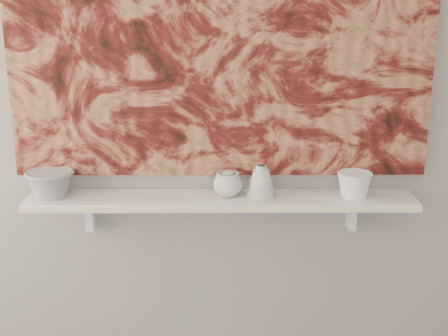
{
  "coord_description": "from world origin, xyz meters",
  "views": [
    {
      "loc": [
        0.0,
        -0.62,
        1.67
      ],
      "look_at": [
        0.01,
        1.49,
        1.04
      ],
      "focal_mm": 50.0,
      "sensor_mm": 36.0,
      "label": 1
    }
  ],
  "objects_px": {
    "painting": "(221,22)",
    "cup_cream": "(228,184)",
    "bowl_white": "(354,184)",
    "bowl_grey": "(50,183)",
    "bell_vessel": "(261,181)",
    "shelf": "(221,200)"
  },
  "relations": [
    {
      "from": "painting",
      "to": "bowl_grey",
      "type": "height_order",
      "value": "painting"
    },
    {
      "from": "painting",
      "to": "bowl_grey",
      "type": "relative_size",
      "value": 8.6
    },
    {
      "from": "bowl_grey",
      "to": "bowl_white",
      "type": "bearing_deg",
      "value": 0.0
    },
    {
      "from": "shelf",
      "to": "bell_vessel",
      "type": "xyz_separation_m",
      "value": [
        0.14,
        0.0,
        0.07
      ]
    },
    {
      "from": "shelf",
      "to": "bowl_grey",
      "type": "relative_size",
      "value": 8.03
    },
    {
      "from": "painting",
      "to": "cup_cream",
      "type": "xyz_separation_m",
      "value": [
        0.02,
        -0.08,
        -0.56
      ]
    },
    {
      "from": "painting",
      "to": "bowl_grey",
      "type": "distance_m",
      "value": 0.83
    },
    {
      "from": "painting",
      "to": "bowl_white",
      "type": "height_order",
      "value": "painting"
    },
    {
      "from": "cup_cream",
      "to": "bowl_white",
      "type": "xyz_separation_m",
      "value": [
        0.45,
        0.0,
        -0.0
      ]
    },
    {
      "from": "shelf",
      "to": "cup_cream",
      "type": "distance_m",
      "value": 0.07
    },
    {
      "from": "bowl_grey",
      "to": "bell_vessel",
      "type": "height_order",
      "value": "bell_vessel"
    },
    {
      "from": "painting",
      "to": "bowl_white",
      "type": "distance_m",
      "value": 0.74
    },
    {
      "from": "shelf",
      "to": "painting",
      "type": "bearing_deg",
      "value": 90.0
    },
    {
      "from": "bowl_grey",
      "to": "bell_vessel",
      "type": "relative_size",
      "value": 1.49
    },
    {
      "from": "cup_cream",
      "to": "bell_vessel",
      "type": "xyz_separation_m",
      "value": [
        0.12,
        0.0,
        0.01
      ]
    },
    {
      "from": "bowl_grey",
      "to": "cup_cream",
      "type": "xyz_separation_m",
      "value": [
        0.64,
        0.0,
        -0.0
      ]
    },
    {
      "from": "cup_cream",
      "to": "painting",
      "type": "bearing_deg",
      "value": 107.03
    },
    {
      "from": "painting",
      "to": "cup_cream",
      "type": "distance_m",
      "value": 0.57
    },
    {
      "from": "painting",
      "to": "bell_vessel",
      "type": "relative_size",
      "value": 12.82
    },
    {
      "from": "shelf",
      "to": "painting",
      "type": "distance_m",
      "value": 0.63
    },
    {
      "from": "painting",
      "to": "bowl_grey",
      "type": "bearing_deg",
      "value": -172.5
    },
    {
      "from": "bell_vessel",
      "to": "bowl_white",
      "type": "relative_size",
      "value": 0.93
    }
  ]
}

